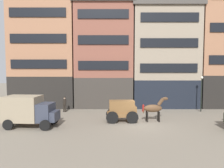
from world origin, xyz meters
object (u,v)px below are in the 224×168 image
Objects in this scene: cargo_wagon at (123,109)px; streetlamp_curbside at (202,89)px; fire_hydrant_curbside at (144,108)px; pedestrian_officer at (65,104)px; draft_horse at (155,108)px; delivery_truck_near at (31,110)px.

cargo_wagon is 10.55m from streetlamp_curbside.
streetlamp_curbside is 7.08m from fire_hydrant_curbside.
pedestrian_officer is at bearing -179.08° from streetlamp_curbside.
delivery_truck_near is at bearing -171.16° from draft_horse.
draft_horse is 0.57× the size of streetlamp_curbside.
cargo_wagon is 2.95m from draft_horse.
draft_horse reaches higher than cargo_wagon.
fire_hydrant_curbside is (-0.24, 4.52, -0.84)m from draft_horse.
fire_hydrant_curbside is (2.71, 4.52, -0.72)m from cargo_wagon.
cargo_wagon is 0.66× the size of delivery_truck_near.
pedestrian_officer reaches higher than fire_hydrant_curbside.
pedestrian_officer is 15.93m from streetlamp_curbside.
cargo_wagon is 0.71× the size of streetlamp_curbside.
cargo_wagon is 1.64× the size of pedestrian_officer.
streetlamp_curbside is at bearing 34.66° from draft_horse.
cargo_wagon is 5.32m from fire_hydrant_curbside.
delivery_truck_near is at bearing -149.60° from fire_hydrant_curbside.
fire_hydrant_curbside is at bearing 30.40° from delivery_truck_near.
fire_hydrant_curbside is at bearing 1.84° from pedestrian_officer.
cargo_wagon is at bearing -33.40° from pedestrian_officer.
streetlamp_curbside is 4.96× the size of fire_hydrant_curbside.
pedestrian_officer is 9.14m from fire_hydrant_curbside.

